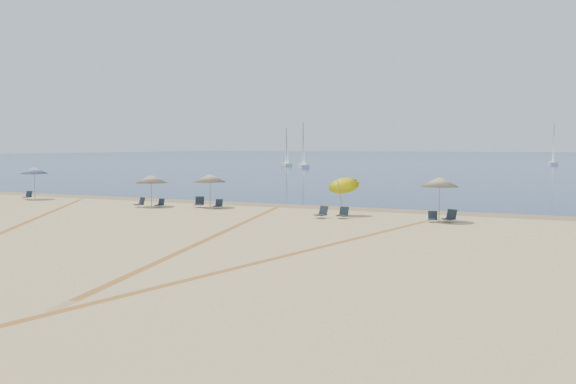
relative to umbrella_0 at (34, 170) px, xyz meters
The scene contains 21 objects.
ground 30.47m from the umbrella_0, 42.53° to the right, with size 160.00×160.00×0.00m, color tan.
ocean 205.70m from the umbrella_0, 83.75° to the left, with size 500.00×500.00×0.00m, color #0C2151.
wet_sand 22.77m from the umbrella_0, ahead, with size 500.00×500.00×0.00m, color olive.
umbrella_0 is the anchor object (origin of this frame).
umbrella_1 12.13m from the umbrella_0, ahead, with size 2.22×2.22×2.27m.
umbrella_2 16.14m from the umbrella_0, ahead, with size 2.21×2.21×2.36m.
umbrella_3 26.14m from the umbrella_0, ahead, with size 1.90×2.04×2.75m.
umbrella_4 32.03m from the umbrella_0, ahead, with size 2.10×2.10×2.57m.
chair_0 2.07m from the umbrella_0, 132.65° to the right, with size 0.62×0.70×0.64m.
chair_1 11.96m from the umbrella_0, ahead, with size 0.72×0.78×0.66m.
chair_2 13.23m from the umbrella_0, ahead, with size 0.52×0.60×0.59m.
chair_3 15.63m from the umbrella_0, ahead, with size 0.84×0.90×0.73m.
chair_4 17.21m from the umbrella_0, ahead, with size 0.57×0.65×0.62m.
chair_5 25.66m from the umbrella_0, ahead, with size 0.77×0.83×0.70m.
chair_6 26.82m from the umbrella_0, ahead, with size 0.62×0.70×0.67m.
chair_7 31.87m from the umbrella_0, ahead, with size 0.62×0.69×0.61m.
chair_8 32.76m from the umbrella_0, ahead, with size 0.83×0.88×0.71m.
sailboat_1 73.17m from the umbrella_0, 95.73° to the left, with size 4.40×5.77×8.76m.
sailboat_2 82.59m from the umbrella_0, 100.24° to the left, with size 4.27×5.13×7.98m.
sailboat_3 116.93m from the umbrella_0, 71.63° to the left, with size 2.12×6.09×8.89m.
tire_tracks 23.98m from the umbrella_0, 29.32° to the right, with size 54.05×41.27×0.00m.
Camera 1 is at (15.70, -14.95, 4.24)m, focal length 37.69 mm.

